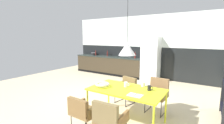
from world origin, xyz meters
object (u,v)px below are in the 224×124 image
Objects in this scene: mug_wide_latte at (126,84)px; bottle_spice_small at (135,55)px; refrigerator_column at (151,59)px; mug_tall_blue at (149,88)px; pendant_lamp_over_table_near at (127,49)px; fruit_bowl at (102,84)px; cooking_pot at (94,54)px; armchair_corner_seat at (109,117)px; armchair_by_stool at (83,110)px; open_book at (135,95)px; armchair_near_window at (157,91)px; armchair_head_of_table at (126,86)px; bottle_vinegar_dark at (96,53)px; dining_table at (126,91)px; mug_short_terracotta at (143,84)px; bottle_wine_green at (107,54)px.

mug_wide_latte is 0.43× the size of bottle_spice_small.
refrigerator_column reaches higher than mug_tall_blue.
refrigerator_column is 3.80m from pendant_lamp_over_table_near.
cooking_pot is (-3.42, 3.92, 0.16)m from fruit_bowl.
pendant_lamp_over_table_near reaches higher than bottle_spice_small.
armchair_corner_seat is 6.17m from cooking_pot.
armchair_by_stool is 1.02m from open_book.
armchair_near_window is 0.90m from armchair_head_of_table.
fruit_bowl is 4.97m from bottle_vinegar_dark.
armchair_head_of_table is at bearing 105.32° from armchair_corner_seat.
cooking_pot is at bearing 136.25° from dining_table.
armchair_by_stool is 2.35× the size of fruit_bowl.
mug_short_terracotta is at bearing -73.67° from refrigerator_column.
bottle_spice_small is (-1.01, 2.77, 0.55)m from armchair_head_of_table.
bottle_spice_small is 1.09× the size of bottle_wine_green.
fruit_bowl is 1.13× the size of bottle_wine_green.
fruit_bowl is 2.41× the size of mug_short_terracotta.
fruit_bowl is at bearing -86.77° from refrigerator_column.
pendant_lamp_over_table_near is (1.49, -3.71, 0.58)m from bottle_spice_small.
armchair_corner_seat is 2.57× the size of fruit_bowl.
mug_short_terracotta is at bearing 57.61° from dining_table.
mug_short_terracotta is 3.77m from bottle_spice_small.
armchair_by_stool is at bearing -86.59° from fruit_bowl.
armchair_near_window is at bearing 77.00° from armchair_corner_seat.
open_book is (-0.10, -1.12, 0.23)m from armchair_near_window.
bottle_vinegar_dark is (-3.20, 3.80, 0.21)m from fruit_bowl.
refrigerator_column is 5.91× the size of fruit_bowl.
bottle_wine_green is (0.64, 0.17, -0.00)m from bottle_vinegar_dark.
cooking_pot reaches higher than mug_tall_blue.
refrigerator_column is 6.60× the size of cooking_pot.
dining_table is 0.48m from mug_tall_blue.
bottle_wine_green is at bearing 128.91° from pendant_lamp_over_table_near.
dining_table is 5.23m from bottle_vinegar_dark.
cooking_pot is 0.93× the size of bottle_spice_small.
bottle_spice_small is at bearing 104.03° from fruit_bowl.
dining_table is 0.87m from armchair_corner_seat.
bottle_spice_small reaches higher than mug_short_terracotta.
bottle_vinegar_dark is 0.92× the size of bottle_spice_small.
armchair_corner_seat is 1.14× the size of armchair_head_of_table.
mug_tall_blue is (0.03, -0.70, 0.28)m from armchair_near_window.
cooking_pot is (-4.18, 3.42, 0.16)m from mug_short_terracotta.
pendant_lamp_over_table_near is at bearing 94.51° from armchair_corner_seat.
armchair_head_of_table is 2.56× the size of bottle_wine_green.
armchair_corner_seat reaches higher than armchair_head_of_table.
armchair_near_window is 2.97× the size of bottle_wine_green.
fruit_bowl is at bearing 129.14° from armchair_corner_seat.
mug_wide_latte is 0.46× the size of cooking_pot.
armchair_corner_seat is at bearing -82.35° from pendant_lamp_over_table_near.
mug_wide_latte is at bearing 129.57° from armchair_head_of_table.
mug_tall_blue is 0.44× the size of bottle_wine_green.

